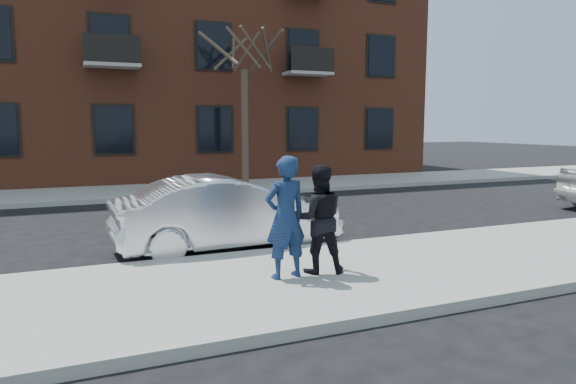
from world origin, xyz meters
name	(u,v)px	position (x,y,z in m)	size (l,w,h in m)	color
ground	(182,296)	(0.00, 0.00, 0.00)	(100.00, 100.00, 0.00)	black
near_sidewalk	(185,297)	(0.00, -0.25, 0.07)	(50.00, 3.50, 0.15)	gray
near_curb	(164,264)	(0.00, 1.55, 0.07)	(50.00, 0.10, 0.15)	#999691
far_sidewalk	(117,193)	(0.00, 11.25, 0.07)	(50.00, 3.50, 0.15)	gray
far_curb	(122,200)	(0.00, 9.45, 0.07)	(50.00, 0.10, 0.15)	#999691
apartment_building	(145,42)	(2.00, 18.00, 6.16)	(24.30, 10.30, 12.30)	brown
street_tree	(244,36)	(4.50, 11.00, 5.52)	(3.60, 3.60, 6.80)	#382D21
silver_sedan	(228,213)	(1.37, 2.40, 0.71)	(1.50, 4.31, 1.42)	silver
man_hoodie	(286,217)	(1.50, -0.19, 1.05)	(0.71, 0.54, 1.80)	navy
man_peacoat	(318,219)	(2.07, -0.11, 0.98)	(0.93, 0.81, 1.65)	black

